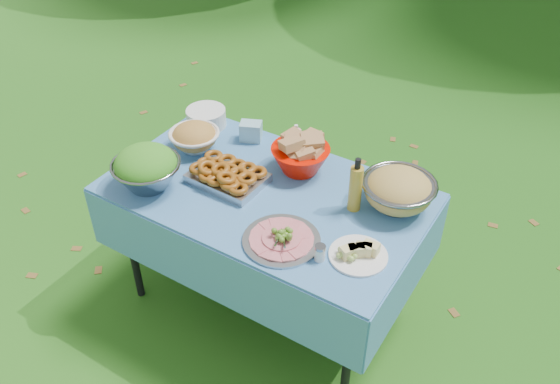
# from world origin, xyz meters

# --- Properties ---
(ground) EXTENTS (80.00, 80.00, 0.00)m
(ground) POSITION_xyz_m (0.00, 0.00, 0.00)
(ground) COLOR #0B3C0A
(ground) RESTS_ON ground
(picnic_table) EXTENTS (1.46, 0.86, 0.76)m
(picnic_table) POSITION_xyz_m (0.00, 0.00, 0.38)
(picnic_table) COLOR #7DBCF0
(picnic_table) RESTS_ON ground
(salad_bowl) EXTENTS (0.32, 0.32, 0.21)m
(salad_bowl) POSITION_xyz_m (-0.48, -0.25, 0.86)
(salad_bowl) COLOR gray
(salad_bowl) RESTS_ON picnic_table
(pasta_bowl_white) EXTENTS (0.25, 0.25, 0.14)m
(pasta_bowl_white) POSITION_xyz_m (-0.50, 0.11, 0.83)
(pasta_bowl_white) COLOR white
(pasta_bowl_white) RESTS_ON picnic_table
(plate_stack) EXTENTS (0.22, 0.22, 0.09)m
(plate_stack) POSITION_xyz_m (-0.58, 0.31, 0.81)
(plate_stack) COLOR white
(plate_stack) RESTS_ON picnic_table
(wipes_box) EXTENTS (0.13, 0.12, 0.10)m
(wipes_box) POSITION_xyz_m (-0.30, 0.33, 0.81)
(wipes_box) COLOR #8DC5D5
(wipes_box) RESTS_ON picnic_table
(sanitizer_bottle) EXTENTS (0.05, 0.05, 0.15)m
(sanitizer_bottle) POSITION_xyz_m (-0.06, 0.36, 0.83)
(sanitizer_bottle) COLOR pink
(sanitizer_bottle) RESTS_ON picnic_table
(bread_bowl) EXTENTS (0.32, 0.32, 0.19)m
(bread_bowl) POSITION_xyz_m (0.05, 0.23, 0.86)
(bread_bowl) COLOR red
(bread_bowl) RESTS_ON picnic_table
(pasta_bowl_steel) EXTENTS (0.44, 0.44, 0.18)m
(pasta_bowl_steel) POSITION_xyz_m (0.55, 0.23, 0.85)
(pasta_bowl_steel) COLOR gray
(pasta_bowl_steel) RESTS_ON picnic_table
(fried_tray) EXTENTS (0.35, 0.25, 0.08)m
(fried_tray) POSITION_xyz_m (-0.19, -0.03, 0.80)
(fried_tray) COLOR #ACACB1
(fried_tray) RESTS_ON picnic_table
(charcuterie_platter) EXTENTS (0.44, 0.44, 0.08)m
(charcuterie_platter) POSITION_xyz_m (0.24, -0.25, 0.80)
(charcuterie_platter) COLOR #A6A8AD
(charcuterie_platter) RESTS_ON picnic_table
(oil_bottle) EXTENTS (0.08, 0.08, 0.27)m
(oil_bottle) POSITION_xyz_m (0.40, 0.11, 0.89)
(oil_bottle) COLOR #AE8F28
(oil_bottle) RESTS_ON picnic_table
(cheese_plate) EXTENTS (0.27, 0.27, 0.07)m
(cheese_plate) POSITION_xyz_m (0.55, -0.16, 0.79)
(cheese_plate) COLOR white
(cheese_plate) RESTS_ON picnic_table
(shaker) EXTENTS (0.06, 0.06, 0.07)m
(shaker) POSITION_xyz_m (0.43, -0.26, 0.80)
(shaker) COLOR silver
(shaker) RESTS_ON picnic_table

